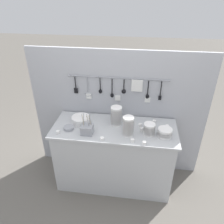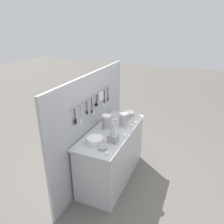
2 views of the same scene
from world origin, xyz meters
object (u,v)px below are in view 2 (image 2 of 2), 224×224
cup_edge_far (120,121)px  bowl_stack_wide_centre (107,122)px  cup_beside_plates (121,113)px  cup_mid_row (115,121)px  cup_front_right (125,135)px  plate_stack (95,140)px  cup_by_caddy (123,115)px  steel_mixing_bowl (103,148)px  bowl_stack_tall_left (130,114)px  cup_centre (135,123)px  bowl_stack_short_front (125,117)px  cup_edge_near (107,153)px  bowl_stack_nested_right (123,120)px  cup_front_left (104,124)px  cutlery_caddy (113,138)px  cup_back_right (113,116)px  cup_back_left (132,126)px

cup_edge_far → bowl_stack_wide_centre: bearing=162.7°
cup_beside_plates → cup_mid_row: same height
cup_front_right → plate_stack: bearing=135.6°
cup_by_caddy → steel_mixing_bowl: bearing=-173.0°
bowl_stack_tall_left → cup_edge_far: 0.28m
steel_mixing_bowl → cup_beside_plates: bearing=9.4°
plate_stack → cup_centre: (0.80, -0.33, -0.02)m
bowl_stack_short_front → cup_front_right: 0.56m
steel_mixing_bowl → cup_edge_near: steel_mixing_bowl is taller
cup_centre → cup_front_right: size_ratio=1.00×
cup_centre → cup_edge_far: size_ratio=1.00×
bowl_stack_nested_right → cup_front_left: size_ratio=5.54×
cutlery_caddy → cup_back_right: cutlery_caddy is taller
bowl_stack_wide_centre → cup_beside_plates: bearing=-0.2°
cup_by_caddy → cup_mid_row: same height
steel_mixing_bowl → cutlery_caddy: (0.24, -0.05, 0.04)m
cup_by_caddy → cup_front_right: size_ratio=1.00×
cup_back_right → cup_front_right: (-0.59, -0.44, 0.00)m
bowl_stack_nested_right → cup_edge_far: (0.16, 0.11, -0.10)m
bowl_stack_wide_centre → cup_beside_plates: (0.63, -0.00, -0.10)m
bowl_stack_short_front → steel_mixing_bowl: (-0.96, -0.03, -0.05)m
cup_edge_near → cup_centre: (1.01, -0.06, 0.00)m
bowl_stack_nested_right → cup_beside_plates: (0.46, 0.21, -0.10)m
bowl_stack_short_front → cup_back_right: 0.27m
bowl_stack_nested_right → cup_mid_row: (0.14, 0.20, -0.10)m
cup_back_right → cup_front_right: size_ratio=1.00×
bowl_stack_wide_centre → bowl_stack_nested_right: bearing=-52.7°
cup_mid_row → cup_centre: 0.35m
cup_back_right → cup_centre: (-0.12, -0.45, 0.00)m
cup_front_right → cutlery_caddy: bearing=151.0°
plate_stack → cutlery_caddy: (0.14, -0.22, 0.02)m
bowl_stack_short_front → cup_edge_far: size_ratio=3.27×
bowl_stack_nested_right → cup_mid_row: size_ratio=5.54×
bowl_stack_short_front → cup_beside_plates: size_ratio=3.27×
cup_front_left → cup_beside_plates: same height
cup_front_left → cup_back_right: (0.39, -0.01, 0.00)m
plate_stack → cup_by_caddy: bearing=-1.7°
cup_beside_plates → cup_by_caddy: bearing=-133.0°
bowl_stack_tall_left → cup_beside_plates: size_ratio=3.74×
cup_back_right → cup_edge_far: bearing=-129.5°
cup_edge_far → cup_front_left: bearing=139.8°
plate_stack → cutlery_caddy: size_ratio=0.85×
bowl_stack_wide_centre → cup_back_right: bearing=10.6°
steel_mixing_bowl → cup_front_right: size_ratio=2.82×
cup_back_left → cup_centre: size_ratio=1.00×
bowl_stack_wide_centre → cup_mid_row: bearing=-2.9°
cutlery_caddy → cup_front_left: cutlery_caddy is taller
steel_mixing_bowl → cup_front_left: size_ratio=2.82×
cup_front_right → cup_by_caddy: bearing=23.0°
steel_mixing_bowl → cup_front_left: steel_mixing_bowl is taller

